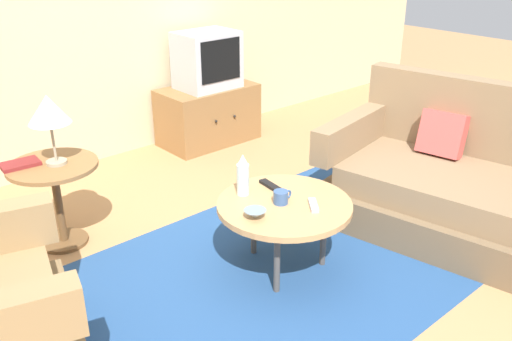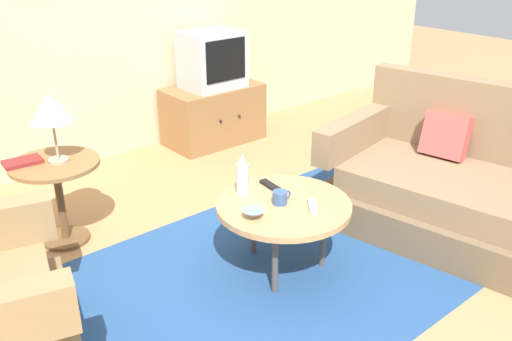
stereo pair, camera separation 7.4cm
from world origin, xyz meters
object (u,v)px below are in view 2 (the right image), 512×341
(coffee_table, at_px, (284,208))
(mug, at_px, (280,197))
(bowl, at_px, (253,214))
(tv_remote_dark, at_px, (270,186))
(side_table, at_px, (58,184))
(tv_remote_silver, at_px, (312,206))
(couch, at_px, (460,188))
(table_lamp, at_px, (51,109))
(tv_stand, at_px, (213,114))
(vase, at_px, (243,175))
(book, at_px, (22,162))
(television, at_px, (212,60))

(coffee_table, distance_m, mug, 0.07)
(bowl, bearing_deg, coffee_table, 5.31)
(tv_remote_dark, bearing_deg, side_table, 52.22)
(side_table, height_order, mug, side_table)
(mug, xyz_separation_m, tv_remote_silver, (0.10, -0.15, -0.03))
(couch, height_order, bowl, couch)
(coffee_table, distance_m, tv_remote_dark, 0.22)
(table_lamp, bearing_deg, tv_remote_silver, -53.97)
(couch, bearing_deg, coffee_table, 60.57)
(tv_stand, bearing_deg, tv_remote_silver, -111.97)
(vase, distance_m, book, 1.35)
(couch, height_order, television, television)
(side_table, relative_size, vase, 2.20)
(couch, xyz_separation_m, vase, (-1.30, 0.65, 0.25))
(tv_remote_silver, bearing_deg, tv_remote_dark, -140.14)
(television, relative_size, bowl, 4.27)
(television, bearing_deg, couch, -83.77)
(couch, bearing_deg, tv_stand, -4.39)
(side_table, height_order, television, television)
(television, bearing_deg, tv_stand, 90.00)
(tv_remote_dark, bearing_deg, television, -19.06)
(mug, bearing_deg, table_lamp, 126.33)
(side_table, distance_m, tv_stand, 1.99)
(tv_stand, height_order, bowl, tv_stand)
(table_lamp, relative_size, mug, 3.44)
(vase, relative_size, mug, 2.01)
(tv_remote_dark, height_order, book, book)
(television, height_order, bowl, television)
(vase, xyz_separation_m, bowl, (-0.14, -0.26, -0.10))
(bowl, relative_size, book, 0.53)
(coffee_table, relative_size, tv_stand, 0.88)
(television, bearing_deg, side_table, -155.50)
(table_lamp, distance_m, bowl, 1.36)
(tv_stand, relative_size, vase, 3.50)
(side_table, distance_m, mug, 1.41)
(table_lamp, bearing_deg, side_table, 147.48)
(couch, bearing_deg, tv_remote_silver, 66.01)
(side_table, bearing_deg, television, 24.50)
(table_lamp, distance_m, mug, 1.44)
(television, relative_size, tv_remote_dark, 2.96)
(mug, height_order, tv_remote_silver, mug)
(book, bearing_deg, tv_remote_silver, -47.04)
(couch, relative_size, mug, 14.33)
(coffee_table, bearing_deg, side_table, 127.08)
(side_table, height_order, tv_remote_silver, side_table)
(bowl, bearing_deg, tv_stand, 59.34)
(tv_stand, height_order, tv_remote_dark, tv_stand)
(bowl, xyz_separation_m, tv_remote_dark, (0.32, 0.23, -0.01))
(tv_remote_silver, relative_size, book, 0.63)
(couch, xyz_separation_m, book, (-2.21, 1.65, 0.26))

